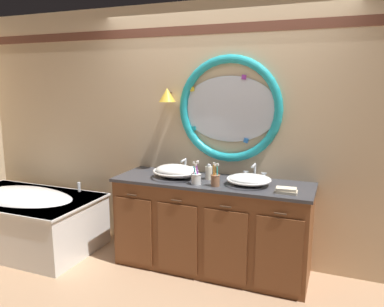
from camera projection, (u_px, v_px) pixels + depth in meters
The scene contains 12 objects.
ground_plane at pixel (198, 279), 3.51m from camera, with size 14.00×14.00×0.00m, color tan.
back_wall_assembly at pixel (219, 132), 3.80m from camera, with size 6.40×0.26×2.60m.
vanity_counter at pixel (211, 225), 3.65m from camera, with size 1.90×0.63×0.89m.
bathtub at pixel (25, 216), 4.16m from camera, with size 1.63×0.94×0.69m.
sink_basin_left at pixel (176, 171), 3.66m from camera, with size 0.45×0.45×0.13m.
sink_basin_right at pixel (249, 180), 3.40m from camera, with size 0.41×0.41×0.10m.
faucet_set_left at pixel (185, 167), 3.88m from camera, with size 0.22×0.13×0.15m.
faucet_set_right at pixel (254, 173), 3.61m from camera, with size 0.23×0.15×0.16m.
toothbrush_holder_left at pixel (196, 178), 3.42m from camera, with size 0.09×0.09×0.22m.
toothbrush_holder_right at pixel (215, 180), 3.36m from camera, with size 0.09×0.09×0.22m.
soap_dispenser at pixel (209, 173), 3.60m from camera, with size 0.07×0.07×0.16m.
folded_hand_towel at pixel (286, 191), 3.16m from camera, with size 0.18×0.11×0.05m.
Camera 1 is at (1.15, -3.02, 1.81)m, focal length 35.02 mm.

